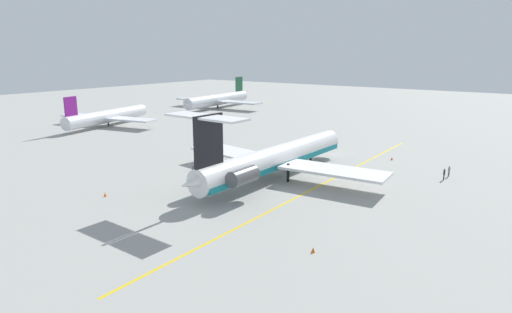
{
  "coord_description": "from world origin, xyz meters",
  "views": [
    {
      "loc": [
        -55.36,
        -32.0,
        19.45
      ],
      "look_at": [
        0.47,
        8.64,
        2.76
      ],
      "focal_mm": 30.38,
      "sensor_mm": 36.0,
      "label": 1
    }
  ],
  "objects_px": {
    "safety_cone_nose": "(313,250)",
    "safety_cone_tail": "(105,195)",
    "ground_crew_near_nose": "(449,170)",
    "safety_cone_wingtip": "(392,159)",
    "main_jetliner": "(272,159)",
    "airliner_mid_right": "(110,116)",
    "airliner_far_right": "(216,100)",
    "ground_crew_near_tail": "(444,173)"
  },
  "relations": [
    {
      "from": "main_jetliner",
      "to": "airliner_mid_right",
      "type": "distance_m",
      "value": 65.93
    },
    {
      "from": "main_jetliner",
      "to": "ground_crew_near_nose",
      "type": "distance_m",
      "value": 28.54
    },
    {
      "from": "ground_crew_near_tail",
      "to": "safety_cone_tail",
      "type": "xyz_separation_m",
      "value": [
        -36.09,
        35.93,
        -0.87
      ]
    },
    {
      "from": "ground_crew_near_nose",
      "to": "safety_cone_tail",
      "type": "relative_size",
      "value": 3.07
    },
    {
      "from": "airliner_mid_right",
      "to": "safety_cone_wingtip",
      "type": "relative_size",
      "value": 54.51
    },
    {
      "from": "main_jetliner",
      "to": "safety_cone_nose",
      "type": "relative_size",
      "value": 73.33
    },
    {
      "from": "airliner_mid_right",
      "to": "safety_cone_nose",
      "type": "bearing_deg",
      "value": -125.16
    },
    {
      "from": "airliner_mid_right",
      "to": "ground_crew_near_nose",
      "type": "relative_size",
      "value": 17.76
    },
    {
      "from": "main_jetliner",
      "to": "ground_crew_near_tail",
      "type": "distance_m",
      "value": 26.94
    },
    {
      "from": "ground_crew_near_nose",
      "to": "safety_cone_wingtip",
      "type": "distance_m",
      "value": 12.34
    },
    {
      "from": "ground_crew_near_nose",
      "to": "ground_crew_near_tail",
      "type": "height_order",
      "value": "ground_crew_near_tail"
    },
    {
      "from": "ground_crew_near_nose",
      "to": "safety_cone_nose",
      "type": "relative_size",
      "value": 3.07
    },
    {
      "from": "safety_cone_nose",
      "to": "ground_crew_near_nose",
      "type": "bearing_deg",
      "value": -6.91
    },
    {
      "from": "airliner_far_right",
      "to": "main_jetliner",
      "type": "bearing_deg",
      "value": 41.93
    },
    {
      "from": "main_jetliner",
      "to": "airliner_mid_right",
      "type": "bearing_deg",
      "value": 77.02
    },
    {
      "from": "ground_crew_near_nose",
      "to": "safety_cone_tail",
      "type": "distance_m",
      "value": 52.84
    },
    {
      "from": "airliner_far_right",
      "to": "ground_crew_near_tail",
      "type": "bearing_deg",
      "value": 57.38
    },
    {
      "from": "ground_crew_near_nose",
      "to": "safety_cone_tail",
      "type": "height_order",
      "value": "ground_crew_near_nose"
    },
    {
      "from": "airliner_mid_right",
      "to": "safety_cone_tail",
      "type": "distance_m",
      "value": 62.45
    },
    {
      "from": "safety_cone_nose",
      "to": "safety_cone_tail",
      "type": "relative_size",
      "value": 1.0
    },
    {
      "from": "main_jetliner",
      "to": "airliner_mid_right",
      "type": "xyz_separation_m",
      "value": [
        16.13,
        63.92,
        -0.56
      ]
    },
    {
      "from": "ground_crew_near_tail",
      "to": "safety_cone_wingtip",
      "type": "bearing_deg",
      "value": -74.51
    },
    {
      "from": "main_jetliner",
      "to": "safety_cone_wingtip",
      "type": "bearing_deg",
      "value": -24.96
    },
    {
      "from": "ground_crew_near_nose",
      "to": "safety_cone_wingtip",
      "type": "xyz_separation_m",
      "value": [
        5.34,
        11.09,
        -0.79
      ]
    },
    {
      "from": "safety_cone_wingtip",
      "to": "safety_cone_nose",
      "type": "bearing_deg",
      "value": -171.07
    },
    {
      "from": "ground_crew_near_nose",
      "to": "ground_crew_near_tail",
      "type": "bearing_deg",
      "value": -51.57
    },
    {
      "from": "main_jetliner",
      "to": "airliner_mid_right",
      "type": "relative_size",
      "value": 1.35
    },
    {
      "from": "ground_crew_near_tail",
      "to": "safety_cone_wingtip",
      "type": "height_order",
      "value": "ground_crew_near_tail"
    },
    {
      "from": "airliner_mid_right",
      "to": "safety_cone_nose",
      "type": "xyz_separation_m",
      "value": [
        -35.35,
        -81.81,
        -2.37
      ]
    },
    {
      "from": "main_jetliner",
      "to": "airliner_far_right",
      "type": "height_order",
      "value": "main_jetliner"
    },
    {
      "from": "main_jetliner",
      "to": "ground_crew_near_tail",
      "type": "relative_size",
      "value": 22.33
    },
    {
      "from": "main_jetliner",
      "to": "airliner_far_right",
      "type": "distance_m",
      "value": 88.94
    },
    {
      "from": "safety_cone_wingtip",
      "to": "safety_cone_tail",
      "type": "height_order",
      "value": "same"
    },
    {
      "from": "ground_crew_near_tail",
      "to": "airliner_far_right",
      "type": "bearing_deg",
      "value": -66.57
    },
    {
      "from": "ground_crew_near_nose",
      "to": "safety_cone_nose",
      "type": "height_order",
      "value": "ground_crew_near_nose"
    },
    {
      "from": "airliner_far_right",
      "to": "safety_cone_tail",
      "type": "distance_m",
      "value": 96.51
    },
    {
      "from": "safety_cone_wingtip",
      "to": "airliner_mid_right",
      "type": "bearing_deg",
      "value": 95.19
    },
    {
      "from": "ground_crew_near_nose",
      "to": "main_jetliner",
      "type": "bearing_deg",
      "value": -99.48
    },
    {
      "from": "airliner_far_right",
      "to": "safety_cone_wingtip",
      "type": "height_order",
      "value": "airliner_far_right"
    },
    {
      "from": "safety_cone_wingtip",
      "to": "safety_cone_tail",
      "type": "relative_size",
      "value": 1.0
    },
    {
      "from": "ground_crew_near_tail",
      "to": "safety_cone_tail",
      "type": "distance_m",
      "value": 50.94
    },
    {
      "from": "ground_crew_near_nose",
      "to": "ground_crew_near_tail",
      "type": "distance_m",
      "value": 2.49
    }
  ]
}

